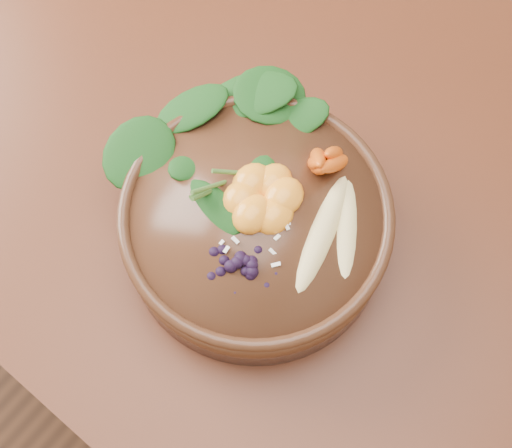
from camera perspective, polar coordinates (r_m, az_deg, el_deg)
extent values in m
plane|color=#381E0F|center=(1.68, -0.03, -4.95)|extent=(4.00, 4.00, 0.00)
cube|color=#562613|center=(1.00, -0.05, 7.52)|extent=(1.60, 0.90, 0.04)
cylinder|color=#4E2C1A|center=(0.87, 0.00, -0.25)|extent=(0.42, 0.42, 0.09)
ellipsoid|color=#E0CC84|center=(0.82, 7.39, 0.02)|extent=(0.12, 0.16, 0.03)
ellipsoid|color=#E0CC84|center=(0.81, 5.45, -0.23)|extent=(0.08, 0.17, 0.03)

